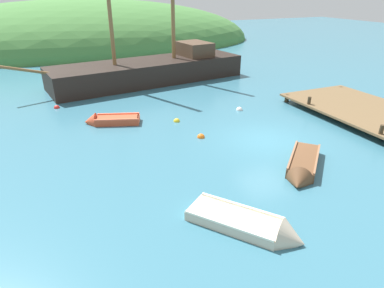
{
  "coord_description": "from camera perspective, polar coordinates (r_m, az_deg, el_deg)",
  "views": [
    {
      "loc": [
        -9.49,
        -12.34,
        6.84
      ],
      "look_at": [
        -3.7,
        0.78,
        0.15
      ],
      "focal_mm": 31.33,
      "sensor_mm": 36.0,
      "label": 1
    }
  ],
  "objects": [
    {
      "name": "ground_plane",
      "position": [
        17.0,
        12.57,
        0.65
      ],
      "size": [
        120.0,
        120.0,
        0.0
      ],
      "primitive_type": "plane",
      "color": "teal"
    },
    {
      "name": "dock",
      "position": [
        21.73,
        28.35,
        4.74
      ],
      "size": [
        5.4,
        9.95,
        1.54
      ],
      "color": "brown",
      "rests_on": "ground"
    },
    {
      "name": "shore_hill",
      "position": [
        47.96,
        -17.8,
        15.67
      ],
      "size": [
        47.0,
        23.97,
        11.37
      ],
      "primitive_type": "ellipsoid",
      "color": "#477F3D",
      "rests_on": "ground"
    },
    {
      "name": "sailing_ship",
      "position": [
        27.57,
        -6.98,
        11.76
      ],
      "size": [
        18.09,
        6.29,
        13.33
      ],
      "rotation": [
        0.0,
        0.0,
        3.28
      ],
      "color": "black",
      "rests_on": "ground"
    },
    {
      "name": "rowboat_outer_left",
      "position": [
        14.52,
        18.24,
        -3.86
      ],
      "size": [
        3.36,
        3.24,
        1.02
      ],
      "rotation": [
        0.0,
        0.0,
        3.89
      ],
      "color": "brown",
      "rests_on": "ground"
    },
    {
      "name": "rowboat_outer_right",
      "position": [
        10.87,
        10.55,
        -13.83
      ],
      "size": [
        3.18,
        3.66,
        1.17
      ],
      "rotation": [
        0.0,
        0.0,
        5.36
      ],
      "color": "beige",
      "rests_on": "ground"
    },
    {
      "name": "rowboat_far",
      "position": [
        19.22,
        -13.91,
        3.79
      ],
      "size": [
        3.17,
        1.95,
        0.99
      ],
      "rotation": [
        0.0,
        0.0,
        2.8
      ],
      "color": "#C64C2D",
      "rests_on": "ground"
    },
    {
      "name": "buoy_white",
      "position": [
        20.99,
        8.05,
        5.74
      ],
      "size": [
        0.4,
        0.4,
        0.4
      ],
      "primitive_type": "sphere",
      "color": "white",
      "rests_on": "ground"
    },
    {
      "name": "buoy_red",
      "position": [
        22.8,
        -22.01,
        5.7
      ],
      "size": [
        0.37,
        0.37,
        0.37
      ],
      "primitive_type": "sphere",
      "color": "red",
      "rests_on": "ground"
    },
    {
      "name": "buoy_orange",
      "position": [
        16.91,
        1.53,
        1.14
      ],
      "size": [
        0.39,
        0.39,
        0.39
      ],
      "primitive_type": "sphere",
      "color": "orange",
      "rests_on": "ground"
    },
    {
      "name": "buoy_yellow",
      "position": [
        18.98,
        -2.62,
        3.86
      ],
      "size": [
        0.36,
        0.36,
        0.36
      ],
      "primitive_type": "sphere",
      "color": "yellow",
      "rests_on": "ground"
    }
  ]
}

